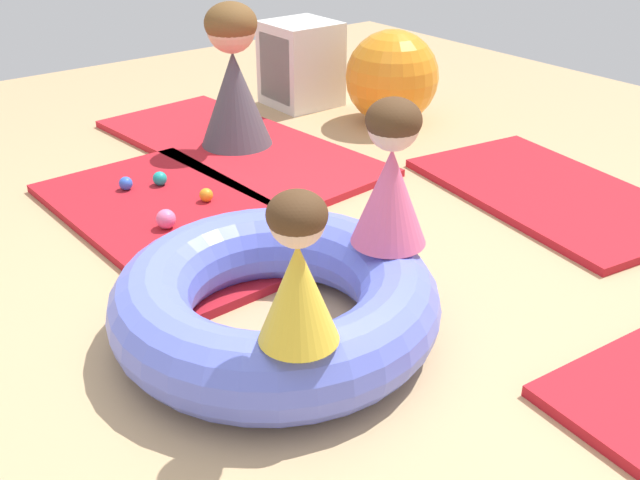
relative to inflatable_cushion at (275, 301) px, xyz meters
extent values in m
plane|color=tan|center=(-0.08, 0.02, -0.15)|extent=(8.00, 8.00, 0.00)
cube|color=#B21923|center=(-0.15, 1.80, -0.13)|extent=(1.51, 1.01, 0.04)
cube|color=#B21923|center=(-1.05, 0.17, -0.13)|extent=(1.64, 0.91, 0.04)
cube|color=red|center=(-1.70, 0.90, -0.13)|extent=(1.95, 0.99, 0.04)
torus|color=#6070E5|center=(0.00, 0.00, 0.00)|extent=(1.16, 1.16, 0.29)
cone|color=yellow|center=(0.40, -0.19, 0.30)|extent=(0.31, 0.31, 0.31)
sphere|color=beige|center=(0.40, -0.19, 0.53)|extent=(0.16, 0.16, 0.16)
ellipsoid|color=#472D19|center=(0.40, -0.19, 0.55)|extent=(0.17, 0.17, 0.13)
cone|color=#E5608E|center=(0.11, 0.43, 0.33)|extent=(0.39, 0.39, 0.36)
sphere|color=beige|center=(0.11, 0.43, 0.59)|extent=(0.18, 0.18, 0.18)
ellipsoid|color=#472D19|center=(0.11, 0.43, 0.61)|extent=(0.19, 0.19, 0.15)
cone|color=#4C4751|center=(-1.70, 0.90, 0.16)|extent=(0.47, 0.47, 0.54)
sphere|color=#DBAD89|center=(-1.70, 0.90, 0.56)|extent=(0.27, 0.27, 0.27)
ellipsoid|color=brown|center=(-1.70, 0.90, 0.59)|extent=(0.29, 0.29, 0.23)
sphere|color=orange|center=(-1.09, 0.34, -0.07)|extent=(0.07, 0.07, 0.07)
sphere|color=pink|center=(-0.95, 0.05, -0.06)|extent=(0.09, 0.09, 0.09)
sphere|color=blue|center=(-1.47, 0.10, -0.07)|extent=(0.07, 0.07, 0.07)
sphere|color=teal|center=(-1.41, 0.26, -0.07)|extent=(0.07, 0.07, 0.07)
sphere|color=orange|center=(-1.52, 1.95, 0.15)|extent=(0.59, 0.59, 0.59)
cube|color=silver|center=(-2.20, 1.74, 0.13)|extent=(0.44, 0.44, 0.56)
cube|color=#2D2D33|center=(-2.20, 1.62, 0.13)|extent=(0.34, 0.20, 0.44)
camera|label=1|loc=(1.84, -1.23, 1.40)|focal=41.42mm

